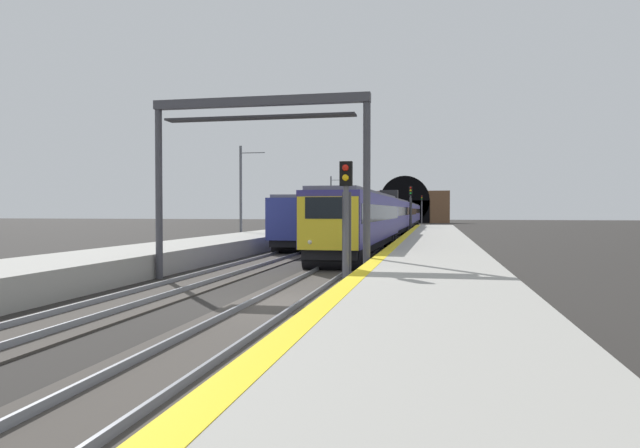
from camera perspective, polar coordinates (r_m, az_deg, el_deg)
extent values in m
plane|color=#282623|center=(17.01, -4.07, -8.04)|extent=(320.00, 320.00, 0.00)
cube|color=#9E9B93|center=(16.33, 11.06, -6.69)|extent=(112.00, 4.46, 0.99)
cube|color=#9E9B93|center=(21.12, -28.14, -4.99)|extent=(112.00, 4.46, 0.99)
cube|color=yellow|center=(16.40, 4.11, -4.86)|extent=(112.00, 0.50, 0.01)
cube|color=#423D38|center=(17.00, -4.07, -7.94)|extent=(160.00, 2.76, 0.06)
cube|color=gray|center=(17.19, -6.40, -7.49)|extent=(160.00, 0.07, 0.15)
cube|color=gray|center=(16.81, -1.70, -7.68)|extent=(160.00, 0.07, 0.15)
cube|color=#423D38|center=(18.71, -17.61, -7.14)|extent=(160.00, 2.79, 0.06)
cube|color=gray|center=(19.05, -19.52, -6.69)|extent=(160.00, 0.07, 0.15)
cube|color=gray|center=(18.36, -15.64, -6.96)|extent=(160.00, 0.07, 0.15)
cube|color=navy|center=(35.42, 4.16, 0.68)|extent=(20.93, 3.19, 2.66)
cube|color=black|center=(35.42, 4.16, 1.14)|extent=(20.10, 3.20, 0.90)
cube|color=slate|center=(35.43, 4.16, 2.99)|extent=(20.30, 2.75, 0.20)
cube|color=black|center=(35.47, 4.15, -1.79)|extent=(20.51, 2.83, 0.54)
cylinder|color=black|center=(26.18, 1.20, -3.65)|extent=(1.02, 2.65, 0.98)
cylinder|color=black|center=(27.94, 1.91, -3.34)|extent=(1.02, 2.65, 0.98)
cylinder|color=black|center=(43.09, 5.60, -1.69)|extent=(1.02, 2.65, 0.98)
cylinder|color=black|center=(44.87, 5.87, -1.57)|extent=(1.02, 2.65, 0.98)
cube|color=yellow|center=(25.09, 0.75, 0.07)|extent=(0.16, 2.76, 2.37)
cube|color=black|center=(25.04, 0.73, 1.62)|extent=(0.07, 2.01, 0.96)
sphere|color=#F2EACC|center=(24.92, 2.50, -1.86)|extent=(0.20, 0.20, 0.20)
sphere|color=#F2EACC|center=(25.24, -1.03, -1.82)|extent=(0.20, 0.20, 0.20)
cube|color=navy|center=(56.86, 6.91, 0.92)|extent=(20.93, 3.19, 2.66)
cube|color=black|center=(56.86, 6.91, 1.28)|extent=(20.10, 3.20, 0.81)
cube|color=slate|center=(56.86, 6.92, 2.36)|extent=(20.30, 2.75, 0.20)
cube|color=black|center=(56.89, 6.91, -0.61)|extent=(20.51, 2.83, 0.54)
cylinder|color=black|center=(47.61, 5.84, -1.41)|extent=(1.02, 2.65, 0.98)
cylinder|color=black|center=(49.40, 6.08, -1.31)|extent=(1.02, 2.65, 0.98)
cylinder|color=black|center=(64.42, 7.54, -0.69)|extent=(1.02, 2.65, 0.98)
cylinder|color=black|center=(66.21, 7.67, -0.64)|extent=(1.02, 2.65, 0.98)
cube|color=navy|center=(78.35, 8.16, 1.03)|extent=(20.93, 3.19, 2.66)
cube|color=black|center=(78.35, 8.16, 1.24)|extent=(20.10, 3.20, 0.84)
cube|color=slate|center=(78.36, 8.16, 2.08)|extent=(20.30, 2.75, 0.20)
cube|color=black|center=(78.38, 8.15, -0.08)|extent=(20.51, 2.83, 0.54)
cylinder|color=black|center=(69.25, 7.60, -0.55)|extent=(1.02, 2.65, 0.98)
cylinder|color=black|center=(71.04, 7.72, -0.50)|extent=(1.02, 2.65, 0.98)
cylinder|color=black|center=(85.73, 8.51, -0.19)|extent=(1.02, 2.65, 0.98)
cylinder|color=black|center=(87.52, 8.59, -0.16)|extent=(1.02, 2.65, 0.98)
cube|color=navy|center=(99.87, 8.87, 1.10)|extent=(20.93, 3.19, 2.66)
cube|color=black|center=(99.87, 8.87, 1.29)|extent=(20.10, 3.20, 0.76)
cube|color=slate|center=(99.87, 8.87, 1.92)|extent=(20.30, 2.75, 0.20)
cube|color=black|center=(99.89, 8.86, 0.22)|extent=(20.51, 2.83, 0.54)
cylinder|color=black|center=(90.66, 8.51, -0.11)|extent=(1.02, 2.65, 0.98)
cylinder|color=black|center=(92.46, 8.58, -0.08)|extent=(1.02, 2.65, 0.98)
cylinder|color=black|center=(107.33, 9.10, 0.11)|extent=(1.02, 2.65, 0.98)
cylinder|color=black|center=(109.13, 9.15, 0.13)|extent=(1.02, 2.65, 0.98)
cube|color=black|center=(56.88, 6.92, 2.92)|extent=(1.33, 1.74, 0.90)
cube|color=navy|center=(43.98, -0.37, 0.67)|extent=(18.66, 3.26, 2.63)
cube|color=black|center=(43.98, -0.37, 1.15)|extent=(17.92, 3.27, 0.85)
cube|color=slate|center=(43.99, -0.37, 2.52)|extent=(18.09, 2.81, 0.20)
cube|color=black|center=(44.02, -0.37, -1.28)|extent=(18.28, 2.90, 0.49)
cylinder|color=black|center=(51.85, 1.26, -1.23)|extent=(0.94, 2.68, 0.89)
cylinder|color=black|center=(50.07, 0.93, -1.32)|extent=(0.94, 2.68, 0.89)
cylinder|color=black|center=(38.04, -2.08, -2.16)|extent=(0.94, 2.68, 0.89)
cylinder|color=black|center=(36.28, -2.70, -2.33)|extent=(0.94, 2.68, 0.89)
cube|color=yellow|center=(53.19, 1.49, 0.67)|extent=(0.17, 2.78, 2.40)
cube|color=black|center=(53.23, 1.50, 1.36)|extent=(0.08, 2.02, 0.95)
sphere|color=#F2EACC|center=(53.39, 0.66, -0.25)|extent=(0.20, 0.20, 0.20)
sphere|color=#F2EACC|center=(53.15, 2.35, -0.25)|extent=(0.20, 0.20, 0.20)
cube|color=navy|center=(62.89, 3.21, 0.87)|extent=(18.66, 3.26, 2.63)
cube|color=black|center=(62.89, 3.21, 1.30)|extent=(17.92, 3.27, 0.85)
cube|color=slate|center=(62.90, 3.21, 2.16)|extent=(18.09, 2.81, 0.20)
cube|color=black|center=(62.92, 3.21, -0.49)|extent=(18.28, 2.90, 0.49)
cylinder|color=black|center=(71.08, 4.03, -0.53)|extent=(0.94, 2.68, 0.89)
cylinder|color=black|center=(69.29, 3.87, -0.58)|extent=(0.94, 2.68, 0.89)
cylinder|color=black|center=(56.58, 2.41, -1.01)|extent=(0.94, 2.68, 0.89)
cylinder|color=black|center=(54.80, 2.15, -1.09)|extent=(0.94, 2.68, 0.89)
cube|color=black|center=(62.91, 3.21, 2.66)|extent=(1.33, 1.76, 0.90)
cylinder|color=#4C4C54|center=(17.49, 2.61, -1.96)|extent=(0.16, 0.16, 3.52)
cube|color=black|center=(17.50, 2.62, 5.04)|extent=(0.20, 0.38, 0.75)
cube|color=#4C4C54|center=(17.63, 2.68, -1.94)|extent=(0.04, 0.28, 3.17)
sphere|color=red|center=(17.39, 2.55, 5.64)|extent=(0.20, 0.20, 0.20)
sphere|color=yellow|center=(17.37, 2.55, 4.65)|extent=(0.20, 0.20, 0.20)
cylinder|color=#38383D|center=(63.64, 9.03, 0.83)|extent=(0.16, 0.16, 4.43)
cube|color=black|center=(63.68, 9.04, 3.30)|extent=(0.20, 0.38, 1.05)
cube|color=#38383D|center=(63.78, 9.04, 0.84)|extent=(0.04, 0.28, 3.99)
sphere|color=red|center=(63.56, 9.04, 3.60)|extent=(0.20, 0.20, 0.20)
sphere|color=yellow|center=(63.55, 9.03, 3.33)|extent=(0.20, 0.20, 0.20)
sphere|color=green|center=(63.54, 9.03, 3.06)|extent=(0.20, 0.20, 0.20)
cylinder|color=#4C4C54|center=(116.15, 10.12, 1.15)|extent=(0.16, 0.16, 4.80)
cube|color=black|center=(116.17, 10.13, 2.59)|extent=(0.20, 0.38, 1.05)
cube|color=#4C4C54|center=(116.29, 10.12, 1.15)|extent=(0.04, 0.28, 4.32)
sphere|color=red|center=(116.05, 10.13, 2.75)|extent=(0.20, 0.20, 0.20)
sphere|color=yellow|center=(116.04, 10.13, 2.60)|extent=(0.20, 0.20, 0.20)
sphere|color=green|center=(116.04, 10.13, 2.46)|extent=(0.20, 0.20, 0.20)
cylinder|color=#3F3F47|center=(23.99, -15.78, 2.84)|extent=(0.28, 0.28, 6.84)
cylinder|color=#3F3F47|center=(21.49, 4.69, 3.07)|extent=(0.28, 0.28, 6.84)
cube|color=#3F3F47|center=(22.77, -6.14, 12.07)|extent=(0.36, 8.72, 0.35)
cube|color=#2D2D33|center=(22.66, -6.14, 10.52)|extent=(0.70, 7.59, 0.08)
cube|color=brown|center=(130.24, 8.48, 1.70)|extent=(2.56, 19.76, 7.20)
cube|color=black|center=(128.91, 8.44, 1.22)|extent=(0.12, 11.06, 5.04)
cylinder|color=black|center=(128.92, 8.45, 2.34)|extent=(0.12, 11.06, 11.06)
cylinder|color=#595B60|center=(89.25, 1.10, 2.18)|extent=(0.22, 0.22, 8.13)
cylinder|color=#595B60|center=(89.16, 1.83, 4.41)|extent=(0.08, 2.29, 0.08)
cylinder|color=#595B60|center=(48.38, -7.92, 2.91)|extent=(0.22, 0.22, 8.20)
cylinder|color=#595B60|center=(48.27, -6.75, 7.08)|extent=(0.08, 2.10, 0.08)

